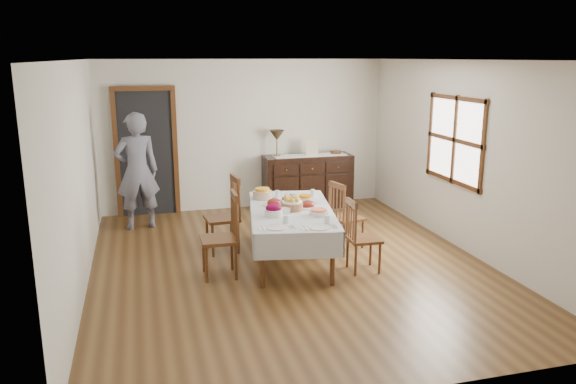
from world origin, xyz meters
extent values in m
plane|color=brown|center=(0.00, 0.00, 0.00)|extent=(6.00, 6.00, 0.00)
cube|color=silver|center=(0.00, 0.00, 2.60)|extent=(5.00, 6.00, 0.02)
cube|color=silver|center=(0.00, 3.00, 1.30)|extent=(5.00, 0.02, 2.60)
cube|color=silver|center=(0.00, -3.00, 1.30)|extent=(5.00, 0.02, 2.60)
cube|color=silver|center=(-2.50, 0.00, 1.30)|extent=(0.02, 6.00, 2.60)
cube|color=silver|center=(2.50, 0.00, 1.30)|extent=(0.02, 6.00, 2.60)
cube|color=white|center=(2.49, 0.30, 1.50)|extent=(0.02, 1.30, 1.10)
cube|color=#4F2C15|center=(2.48, 0.30, 1.50)|extent=(0.03, 1.46, 1.26)
cube|color=black|center=(-1.70, 2.96, 1.05)|extent=(0.90, 0.06, 2.10)
cube|color=#4F2C15|center=(-1.70, 2.94, 1.05)|extent=(1.04, 0.08, 2.18)
cube|color=#BABABF|center=(0.06, 0.15, 0.69)|extent=(1.35, 2.16, 0.04)
cylinder|color=#4F2C15|center=(-0.51, -0.64, 0.32)|extent=(0.06, 0.06, 0.65)
cylinder|color=#4F2C15|center=(0.31, -0.78, 0.32)|extent=(0.06, 0.06, 0.65)
cylinder|color=#4F2C15|center=(-0.20, 1.08, 0.32)|extent=(0.06, 0.06, 0.65)
cylinder|color=#4F2C15|center=(0.62, 0.93, 0.32)|extent=(0.06, 0.06, 0.65)
cube|color=#BABABF|center=(-0.45, 0.24, 0.55)|extent=(0.39, 2.03, 0.31)
cube|color=#BABABF|center=(0.56, 0.05, 0.55)|extent=(0.39, 2.03, 0.31)
cube|color=#BABABF|center=(-0.13, -0.86, 0.55)|extent=(1.03, 0.21, 0.31)
cube|color=#BABABF|center=(0.24, 1.15, 0.55)|extent=(1.03, 0.21, 0.31)
cube|color=#4F2C15|center=(-0.94, -0.15, 0.47)|extent=(0.45, 0.45, 0.04)
cylinder|color=#4F2C15|center=(-1.11, 0.03, 0.22)|extent=(0.04, 0.04, 0.45)
cylinder|color=#4F2C15|center=(-1.12, -0.32, 0.22)|extent=(0.04, 0.04, 0.45)
cylinder|color=#4F2C15|center=(-0.76, 0.02, 0.22)|extent=(0.04, 0.04, 0.45)
cylinder|color=#4F2C15|center=(-0.77, -0.33, 0.22)|extent=(0.04, 0.04, 0.45)
cylinder|color=#4F2C15|center=(-0.74, 0.03, 0.76)|extent=(0.04, 0.04, 0.58)
cylinder|color=#4F2C15|center=(-0.75, -0.34, 0.76)|extent=(0.04, 0.04, 0.58)
cube|color=#4F2C15|center=(-0.74, -0.15, 1.01)|extent=(0.05, 0.42, 0.08)
cylinder|color=#4F2C15|center=(-0.74, -0.06, 0.74)|extent=(0.02, 0.02, 0.48)
cylinder|color=#4F2C15|center=(-0.74, -0.15, 0.74)|extent=(0.02, 0.02, 0.48)
cylinder|color=#4F2C15|center=(-0.74, -0.25, 0.74)|extent=(0.02, 0.02, 0.48)
cube|color=#4F2C15|center=(-0.77, 0.75, 0.47)|extent=(0.48, 0.48, 0.04)
cylinder|color=#4F2C15|center=(-0.96, 0.91, 0.23)|extent=(0.04, 0.04, 0.45)
cylinder|color=#4F2C15|center=(-0.93, 0.56, 0.23)|extent=(0.04, 0.04, 0.45)
cylinder|color=#4F2C15|center=(-0.61, 0.94, 0.23)|extent=(0.04, 0.04, 0.45)
cylinder|color=#4F2C15|center=(-0.57, 0.59, 0.23)|extent=(0.04, 0.04, 0.45)
cylinder|color=#4F2C15|center=(-0.59, 0.96, 0.76)|extent=(0.04, 0.04, 0.59)
cylinder|color=#4F2C15|center=(-0.55, 0.58, 0.76)|extent=(0.04, 0.04, 0.59)
cube|color=#4F2C15|center=(-0.57, 0.77, 1.01)|extent=(0.08, 0.42, 0.08)
cylinder|color=#4F2C15|center=(-0.58, 0.86, 0.74)|extent=(0.02, 0.02, 0.48)
cylinder|color=#4F2C15|center=(-0.57, 0.77, 0.74)|extent=(0.02, 0.02, 0.48)
cylinder|color=#4F2C15|center=(-0.56, 0.68, 0.74)|extent=(0.02, 0.02, 0.48)
cube|color=#4F2C15|center=(0.84, -0.44, 0.41)|extent=(0.40, 0.40, 0.04)
cylinder|color=#4F2C15|center=(0.99, -0.60, 0.20)|extent=(0.03, 0.03, 0.39)
cylinder|color=#4F2C15|center=(1.00, -0.29, 0.20)|extent=(0.03, 0.03, 0.39)
cylinder|color=#4F2C15|center=(0.68, -0.59, 0.20)|extent=(0.03, 0.03, 0.39)
cylinder|color=#4F2C15|center=(0.69, -0.27, 0.20)|extent=(0.03, 0.03, 0.39)
cylinder|color=#4F2C15|center=(0.66, -0.60, 0.67)|extent=(0.04, 0.04, 0.52)
cylinder|color=#4F2C15|center=(0.67, -0.26, 0.67)|extent=(0.04, 0.04, 0.52)
cube|color=#4F2C15|center=(0.67, -0.43, 0.89)|extent=(0.05, 0.37, 0.07)
cylinder|color=#4F2C15|center=(0.66, -0.51, 0.65)|extent=(0.02, 0.02, 0.42)
cylinder|color=#4F2C15|center=(0.67, -0.43, 0.65)|extent=(0.02, 0.02, 0.42)
cylinder|color=#4F2C15|center=(0.67, -0.35, 0.65)|extent=(0.02, 0.02, 0.42)
cube|color=#4F2C15|center=(0.96, 0.47, 0.42)|extent=(0.48, 0.48, 0.04)
cylinder|color=#4F2C15|center=(1.16, 0.36, 0.20)|extent=(0.03, 0.03, 0.40)
cylinder|color=#4F2C15|center=(1.08, 0.67, 0.20)|extent=(0.03, 0.03, 0.40)
cylinder|color=#4F2C15|center=(0.85, 0.28, 0.20)|extent=(0.03, 0.03, 0.40)
cylinder|color=#4F2C15|center=(0.77, 0.59, 0.20)|extent=(0.03, 0.03, 0.40)
cylinder|color=#4F2C15|center=(0.83, 0.26, 0.69)|extent=(0.04, 0.04, 0.53)
cylinder|color=#4F2C15|center=(0.75, 0.59, 0.69)|extent=(0.04, 0.04, 0.53)
cube|color=#4F2C15|center=(0.79, 0.43, 0.91)|extent=(0.13, 0.37, 0.08)
cylinder|color=#4F2C15|center=(0.81, 0.35, 0.67)|extent=(0.02, 0.02, 0.43)
cylinder|color=#4F2C15|center=(0.79, 0.43, 0.67)|extent=(0.02, 0.02, 0.43)
cylinder|color=#4F2C15|center=(0.77, 0.51, 0.67)|extent=(0.02, 0.02, 0.43)
cube|color=black|center=(1.06, 2.72, 0.47)|extent=(1.57, 0.52, 0.94)
cube|color=black|center=(0.59, 2.45, 0.75)|extent=(0.44, 0.02, 0.19)
sphere|color=olive|center=(0.59, 2.43, 0.75)|extent=(0.03, 0.03, 0.03)
cube|color=black|center=(1.06, 2.45, 0.75)|extent=(0.44, 0.02, 0.19)
sphere|color=olive|center=(1.06, 2.43, 0.75)|extent=(0.03, 0.03, 0.03)
cube|color=black|center=(1.54, 2.45, 0.75)|extent=(0.44, 0.02, 0.19)
sphere|color=olive|center=(1.54, 2.43, 0.75)|extent=(0.03, 0.03, 0.03)
imported|color=slate|center=(-1.86, 2.17, 0.98)|extent=(0.67, 0.49, 1.95)
cylinder|color=brown|center=(0.05, 0.10, 0.76)|extent=(0.29, 0.29, 0.10)
cylinder|color=white|center=(0.05, 0.10, 0.82)|extent=(0.26, 0.26, 0.02)
sphere|color=gold|center=(0.13, 0.10, 0.85)|extent=(0.08, 0.08, 0.08)
sphere|color=gold|center=(0.10, 0.16, 0.85)|extent=(0.08, 0.08, 0.08)
sphere|color=gold|center=(0.04, 0.17, 0.85)|extent=(0.08, 0.08, 0.08)
sphere|color=gold|center=(-0.01, 0.13, 0.85)|extent=(0.08, 0.08, 0.08)
sphere|color=gold|center=(-0.01, 0.07, 0.85)|extent=(0.08, 0.08, 0.08)
sphere|color=gold|center=(0.04, 0.03, 0.85)|extent=(0.08, 0.08, 0.08)
sphere|color=gold|center=(0.10, 0.05, 0.85)|extent=(0.08, 0.08, 0.08)
cylinder|color=black|center=(0.16, 0.54, 0.73)|extent=(0.24, 0.24, 0.05)
ellipsoid|color=pink|center=(0.23, 0.54, 0.78)|extent=(0.05, 0.05, 0.06)
ellipsoid|color=#7AE5FA|center=(0.21, 0.59, 0.78)|extent=(0.05, 0.05, 0.06)
ellipsoid|color=#8CD075|center=(0.17, 0.61, 0.78)|extent=(0.05, 0.05, 0.06)
ellipsoid|color=#FF984C|center=(0.13, 0.60, 0.78)|extent=(0.05, 0.05, 0.06)
ellipsoid|color=#B77EC8|center=(0.10, 0.57, 0.78)|extent=(0.05, 0.05, 0.06)
ellipsoid|color=#DDCA52|center=(0.10, 0.52, 0.78)|extent=(0.05, 0.05, 0.06)
ellipsoid|color=pink|center=(0.13, 0.49, 0.78)|extent=(0.05, 0.05, 0.06)
ellipsoid|color=#7AE5FA|center=(0.17, 0.48, 0.78)|extent=(0.05, 0.05, 0.06)
ellipsoid|color=#8CD075|center=(0.21, 0.50, 0.78)|extent=(0.05, 0.05, 0.06)
cylinder|color=silver|center=(-0.11, 0.39, 0.71)|extent=(0.30, 0.30, 0.01)
ellipsoid|color=maroon|center=(-0.11, 0.39, 0.74)|extent=(0.19, 0.16, 0.11)
cylinder|color=silver|center=(0.29, 0.18, 0.71)|extent=(0.33, 0.33, 0.01)
ellipsoid|color=maroon|center=(0.29, 0.18, 0.74)|extent=(0.19, 0.16, 0.11)
cylinder|color=silver|center=(-0.24, -0.12, 0.75)|extent=(0.22, 0.22, 0.09)
ellipsoid|color=#650028|center=(-0.24, -0.12, 0.82)|extent=(0.20, 0.17, 0.11)
cylinder|color=silver|center=(0.35, 0.49, 0.74)|extent=(0.21, 0.21, 0.06)
cylinder|color=orange|center=(0.35, 0.49, 0.78)|extent=(0.18, 0.18, 0.03)
cylinder|color=tan|center=(-0.19, 0.78, 0.76)|extent=(0.26, 0.26, 0.11)
cylinder|color=orange|center=(-0.19, 0.78, 0.84)|extent=(0.20, 0.20, 0.04)
cylinder|color=silver|center=(0.32, -0.21, 0.73)|extent=(0.25, 0.25, 0.05)
cylinder|color=#E36C47|center=(0.32, -0.21, 0.77)|extent=(0.20, 0.20, 0.02)
cube|color=silver|center=(-0.08, -0.01, 0.74)|extent=(0.15, 0.11, 0.07)
cylinder|color=silver|center=(-0.32, -0.61, 0.71)|extent=(0.25, 0.25, 0.01)
cube|color=white|center=(-0.49, -0.61, 0.71)|extent=(0.10, 0.13, 0.01)
cube|color=silver|center=(-0.49, -0.61, 0.72)|extent=(0.04, 0.16, 0.01)
cube|color=silver|center=(-0.16, -0.61, 0.71)|extent=(0.04, 0.18, 0.01)
cube|color=silver|center=(-0.12, -0.61, 0.71)|extent=(0.04, 0.14, 0.01)
cylinder|color=silver|center=(-0.17, -0.46, 0.76)|extent=(0.07, 0.07, 0.10)
cylinder|color=silver|center=(0.15, -0.74, 0.71)|extent=(0.25, 0.25, 0.01)
cube|color=white|center=(-0.02, -0.74, 0.71)|extent=(0.10, 0.13, 0.01)
cube|color=silver|center=(-0.02, -0.74, 0.72)|extent=(0.04, 0.16, 0.01)
cube|color=silver|center=(0.31, -0.74, 0.71)|extent=(0.04, 0.18, 0.01)
cube|color=silver|center=(0.35, -0.74, 0.71)|extent=(0.04, 0.14, 0.01)
cylinder|color=silver|center=(0.30, -0.59, 0.76)|extent=(0.07, 0.07, 0.10)
cylinder|color=silver|center=(0.03, 0.79, 0.76)|extent=(0.06, 0.06, 0.10)
cylinder|color=silver|center=(0.53, 0.71, 0.76)|extent=(0.06, 0.06, 0.10)
cube|color=white|center=(1.09, 2.70, 0.95)|extent=(1.30, 0.35, 0.01)
cylinder|color=olive|center=(0.51, 2.75, 0.96)|extent=(0.12, 0.12, 0.03)
cylinder|color=olive|center=(0.51, 2.75, 1.10)|extent=(0.02, 0.02, 0.25)
cone|color=#382A19|center=(0.51, 2.75, 1.31)|extent=(0.26, 0.26, 0.18)
cube|color=#C8AF92|center=(1.11, 2.64, 1.08)|extent=(0.22, 0.08, 0.28)
cylinder|color=#4F2C15|center=(1.59, 2.73, 0.97)|extent=(0.20, 0.20, 0.06)
camera|label=1|loc=(-1.81, -6.65, 2.64)|focal=35.00mm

